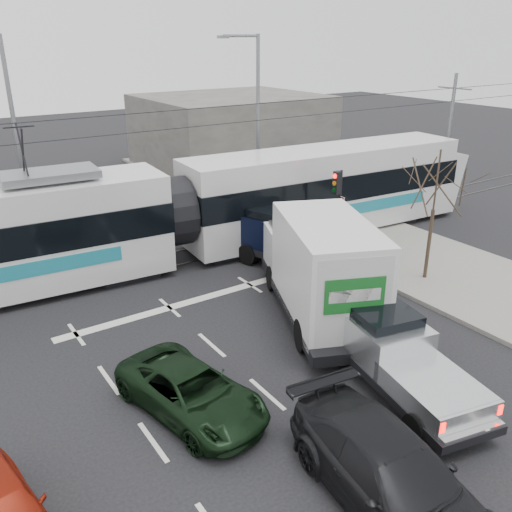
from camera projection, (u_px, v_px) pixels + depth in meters
ground at (316, 374)px, 15.40m from camera, size 120.00×120.00×0.00m
sidewalk_right at (503, 293)px, 20.03m from camera, size 6.00×60.00×0.15m
rails at (165, 261)px, 23.07m from camera, size 60.00×1.60×0.03m
building_right at (232, 131)px, 39.08m from camera, size 12.00×10.00×5.00m
bare_tree at (436, 186)px, 19.82m from camera, size 2.40×2.40×5.00m
traffic_signal at (338, 194)px, 22.70m from camera, size 0.44×0.44×3.60m
street_lamp_near at (255, 115)px, 28.00m from camera, size 2.38×0.25×9.00m
street_lamp_far at (11, 130)px, 23.58m from camera, size 2.38×0.25×9.00m
catenary at (159, 172)px, 21.61m from camera, size 60.00×0.20×7.00m
tram at (173, 213)px, 22.24m from camera, size 29.78×5.21×6.05m
silver_pickup at (396, 354)px, 14.55m from camera, size 2.94×5.70×1.98m
box_truck at (321, 269)px, 17.81m from camera, size 5.15×7.63×3.62m
navy_pickup at (289, 239)px, 22.21m from camera, size 3.58×5.91×2.34m
green_car at (191, 391)px, 13.63m from camera, size 2.86×4.74×1.23m
dark_car at (392, 476)px, 10.79m from camera, size 2.84×5.62×1.56m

